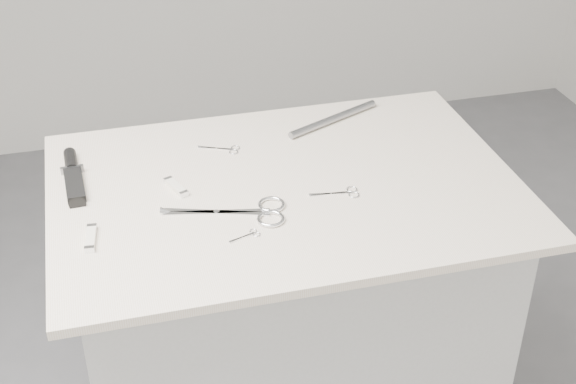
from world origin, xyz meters
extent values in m
cube|color=#B9B9B7|center=(0.00, 0.00, 0.45)|extent=(0.90, 0.60, 0.90)
cube|color=beige|center=(0.00, 0.00, 0.91)|extent=(1.00, 0.70, 0.02)
cube|color=silver|center=(-0.16, -0.07, 0.92)|extent=(0.22, 0.09, 0.00)
cylinder|color=silver|center=(-0.16, -0.07, 0.92)|extent=(0.01, 0.01, 0.01)
torus|color=silver|center=(-0.05, -0.08, 0.92)|extent=(0.06, 0.06, 0.01)
torus|color=silver|center=(-0.06, -0.13, 0.92)|extent=(0.06, 0.06, 0.01)
cube|color=silver|center=(0.08, -0.06, 0.92)|extent=(0.09, 0.03, 0.00)
cylinder|color=silver|center=(0.08, -0.06, 0.92)|extent=(0.01, 0.01, 0.00)
torus|color=silver|center=(0.13, -0.06, 0.92)|extent=(0.02, 0.02, 0.00)
torus|color=silver|center=(0.13, -0.08, 0.92)|extent=(0.02, 0.02, 0.00)
cube|color=silver|center=(-0.12, 0.19, 0.92)|extent=(0.08, 0.05, 0.00)
cylinder|color=silver|center=(-0.12, 0.19, 0.92)|extent=(0.00, 0.00, 0.00)
torus|color=silver|center=(-0.07, 0.18, 0.92)|extent=(0.02, 0.02, 0.00)
torus|color=silver|center=(-0.08, 0.16, 0.92)|extent=(0.02, 0.02, 0.00)
cube|color=silver|center=(-0.13, -0.17, 0.92)|extent=(0.06, 0.03, 0.00)
cylinder|color=silver|center=(-0.13, -0.17, 0.92)|extent=(0.00, 0.00, 0.00)
torus|color=silver|center=(-0.10, -0.15, 0.92)|extent=(0.02, 0.02, 0.00)
torus|color=silver|center=(-0.10, -0.17, 0.92)|extent=(0.02, 0.02, 0.00)
cube|color=black|center=(-0.44, 0.10, 0.93)|extent=(0.04, 0.13, 0.02)
cube|color=gray|center=(-0.44, 0.16, 0.93)|extent=(0.05, 0.01, 0.02)
cylinder|color=black|center=(-0.44, 0.20, 0.93)|extent=(0.03, 0.08, 0.03)
cube|color=white|center=(-0.23, 0.04, 0.92)|extent=(0.04, 0.08, 0.01)
cube|color=silver|center=(-0.24, 0.07, 0.92)|extent=(0.02, 0.01, 0.01)
cube|color=silver|center=(-0.22, 0.01, 0.92)|extent=(0.02, 0.01, 0.01)
cube|color=white|center=(-0.41, -0.10, 0.93)|extent=(0.03, 0.08, 0.01)
cube|color=silver|center=(-0.41, -0.07, 0.93)|extent=(0.02, 0.01, 0.01)
cube|color=silver|center=(-0.42, -0.14, 0.93)|extent=(0.02, 0.01, 0.01)
cylinder|color=gray|center=(0.19, 0.25, 0.93)|extent=(0.25, 0.13, 0.02)
camera|label=1|loc=(-0.36, -1.41, 1.83)|focal=50.00mm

